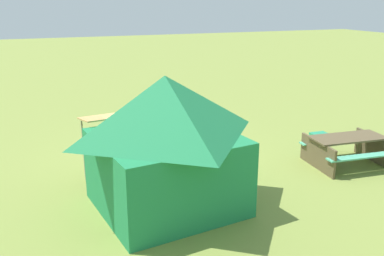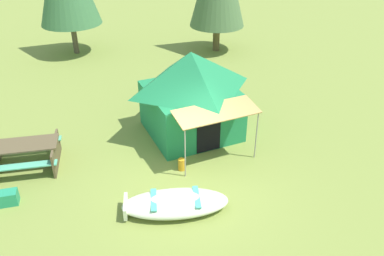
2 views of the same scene
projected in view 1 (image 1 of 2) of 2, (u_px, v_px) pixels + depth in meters
ground_plane at (165, 159)px, 11.41m from camera, size 80.00×80.00×0.00m
beached_rowboat at (176, 139)px, 12.33m from camera, size 2.74×1.52×0.40m
canvas_cabin_tent at (166, 141)px, 8.41m from camera, size 3.17×3.85×2.71m
picnic_table at (347, 147)px, 10.89m from camera, size 2.02×1.68×0.75m
cooler_box at (319, 139)px, 12.46m from camera, size 0.49×0.34×0.36m
fuel_can at (175, 161)px, 10.76m from camera, size 0.26×0.26×0.35m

